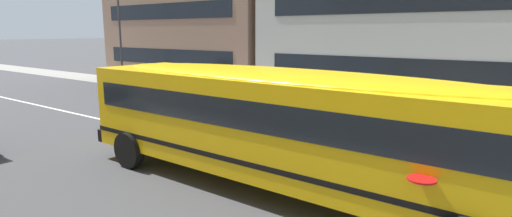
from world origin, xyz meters
The scene contains 6 objects.
ground_plane centered at (0.00, 0.00, 0.00)m, with size 400.00×400.00×0.00m, color #424244.
sidewalk_far centered at (0.00, 8.45, 0.01)m, with size 120.00×3.00×0.01m, color gray.
lane_centreline centered at (0.00, 0.00, 0.00)m, with size 110.00×0.16×0.01m, color silver.
school_bus centered at (0.88, -1.85, 1.71)m, with size 12.90×3.11×2.88m.
parked_car_dark_blue_far_corner centered at (-14.19, 5.55, 0.84)m, with size 3.91×1.91×1.64m.
street_lamp centered at (-19.12, 7.75, 4.31)m, with size 0.44×0.44×6.80m.
Camera 1 is at (5.53, -9.45, 3.71)m, focal length 27.93 mm.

